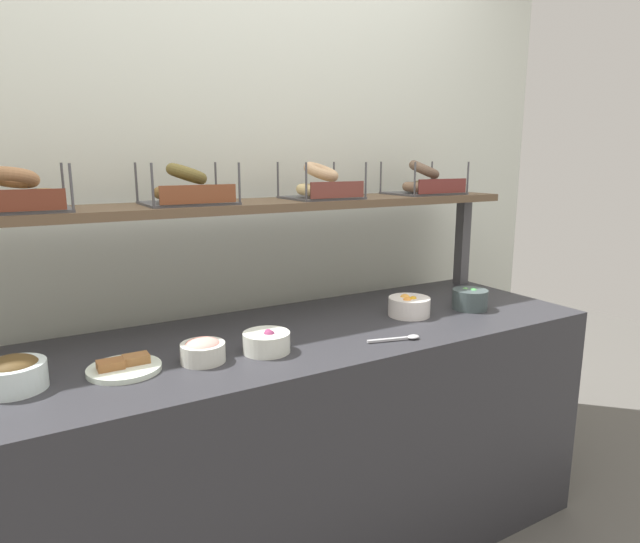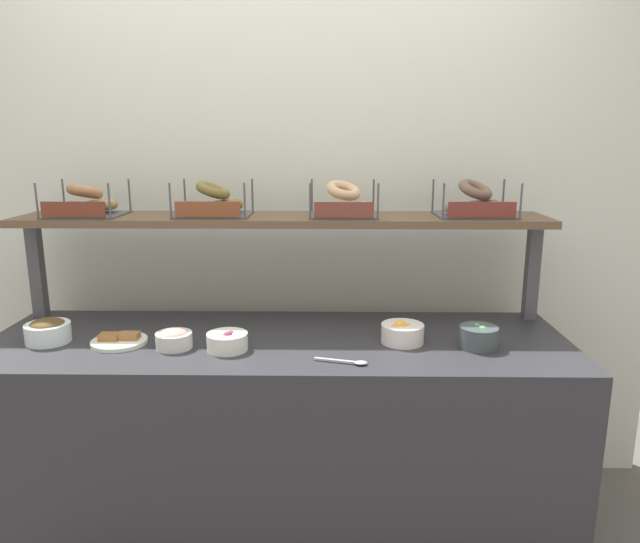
{
  "view_description": "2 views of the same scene",
  "coord_description": "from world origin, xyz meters",
  "px_view_note": "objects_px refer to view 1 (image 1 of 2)",
  "views": [
    {
      "loc": [
        -0.83,
        -1.57,
        1.43
      ],
      "look_at": [
        0.15,
        0.09,
        1.03
      ],
      "focal_mm": 30.4,
      "sensor_mm": 36.0,
      "label": 1
    },
    {
      "loc": [
        0.19,
        -2.06,
        1.58
      ],
      "look_at": [
        0.16,
        0.02,
        1.11
      ],
      "focal_mm": 32.49,
      "sensor_mm": 36.0,
      "label": 2
    }
  ],
  "objects_px": {
    "serving_spoon_near_plate": "(402,338)",
    "serving_plate_white": "(124,367)",
    "bagel_basket_plain": "(321,186)",
    "bagel_basket_cinnamon_raisin": "(187,190)",
    "bowl_chocolate_spread": "(13,373)",
    "bagel_basket_everything": "(15,196)",
    "bowl_veggie_mix": "(470,299)",
    "bowl_beet_salad": "(267,342)",
    "bowl_fruit_salad": "(409,306)",
    "bowl_lox_spread": "(203,350)",
    "bagel_basket_poppy": "(424,183)"
  },
  "relations": [
    {
      "from": "serving_spoon_near_plate",
      "to": "serving_plate_white",
      "type": "bearing_deg",
      "value": 167.64
    },
    {
      "from": "bagel_basket_plain",
      "to": "serving_plate_white",
      "type": "bearing_deg",
      "value": -158.97
    },
    {
      "from": "serving_spoon_near_plate",
      "to": "bagel_basket_cinnamon_raisin",
      "type": "height_order",
      "value": "bagel_basket_cinnamon_raisin"
    },
    {
      "from": "bowl_chocolate_spread",
      "to": "bagel_basket_everything",
      "type": "distance_m",
      "value": 0.53
    },
    {
      "from": "bowl_veggie_mix",
      "to": "bagel_basket_everything",
      "type": "distance_m",
      "value": 1.62
    },
    {
      "from": "bowl_beet_salad",
      "to": "bowl_fruit_salad",
      "type": "xyz_separation_m",
      "value": [
        0.63,
        0.09,
        0.0
      ]
    },
    {
      "from": "bowl_beet_salad",
      "to": "serving_plate_white",
      "type": "height_order",
      "value": "bowl_beet_salad"
    },
    {
      "from": "bowl_veggie_mix",
      "to": "bowl_fruit_salad",
      "type": "bearing_deg",
      "value": 169.87
    },
    {
      "from": "bowl_veggie_mix",
      "to": "bagel_basket_cinnamon_raisin",
      "type": "distance_m",
      "value": 1.15
    },
    {
      "from": "bagel_basket_everything",
      "to": "bagel_basket_plain",
      "type": "relative_size",
      "value": 1.03
    },
    {
      "from": "bagel_basket_plain",
      "to": "bowl_fruit_salad",
      "type": "bearing_deg",
      "value": -53.25
    },
    {
      "from": "bowl_veggie_mix",
      "to": "bowl_beet_salad",
      "type": "bearing_deg",
      "value": -177.47
    },
    {
      "from": "bowl_lox_spread",
      "to": "serving_plate_white",
      "type": "distance_m",
      "value": 0.22
    },
    {
      "from": "bagel_basket_cinnamon_raisin",
      "to": "bagel_basket_poppy",
      "type": "relative_size",
      "value": 0.98
    },
    {
      "from": "bowl_veggie_mix",
      "to": "bagel_basket_everything",
      "type": "height_order",
      "value": "bagel_basket_everything"
    },
    {
      "from": "bowl_chocolate_spread",
      "to": "bowl_lox_spread",
      "type": "bearing_deg",
      "value": -6.46
    },
    {
      "from": "bagel_basket_cinnamon_raisin",
      "to": "bagel_basket_poppy",
      "type": "xyz_separation_m",
      "value": [
        1.05,
        0.0,
        -0.0
      ]
    },
    {
      "from": "bagel_basket_cinnamon_raisin",
      "to": "bagel_basket_everything",
      "type": "bearing_deg",
      "value": -178.69
    },
    {
      "from": "bagel_basket_poppy",
      "to": "bowl_fruit_salad",
      "type": "bearing_deg",
      "value": -136.01
    },
    {
      "from": "bowl_beet_salad",
      "to": "bowl_chocolate_spread",
      "type": "relative_size",
      "value": 0.9
    },
    {
      "from": "bowl_fruit_salad",
      "to": "serving_plate_white",
      "type": "xyz_separation_m",
      "value": [
        -1.04,
        -0.03,
        -0.03
      ]
    },
    {
      "from": "serving_plate_white",
      "to": "bagel_basket_everything",
      "type": "relative_size",
      "value": 0.7
    },
    {
      "from": "bowl_lox_spread",
      "to": "bowl_chocolate_spread",
      "type": "bearing_deg",
      "value": 173.54
    },
    {
      "from": "bowl_veggie_mix",
      "to": "bagel_basket_poppy",
      "type": "xyz_separation_m",
      "value": [
        0.04,
        0.35,
        0.44
      ]
    },
    {
      "from": "bowl_beet_salad",
      "to": "bagel_basket_everything",
      "type": "xyz_separation_m",
      "value": [
        -0.62,
        0.37,
        0.44
      ]
    },
    {
      "from": "bowl_fruit_salad",
      "to": "serving_spoon_near_plate",
      "type": "bearing_deg",
      "value": -133.78
    },
    {
      "from": "bowl_chocolate_spread",
      "to": "bagel_basket_everything",
      "type": "relative_size",
      "value": 0.55
    },
    {
      "from": "bowl_veggie_mix",
      "to": "bagel_basket_poppy",
      "type": "distance_m",
      "value": 0.56
    },
    {
      "from": "bowl_fruit_salad",
      "to": "serving_plate_white",
      "type": "height_order",
      "value": "bowl_fruit_salad"
    },
    {
      "from": "bowl_beet_salad",
      "to": "bowl_veggie_mix",
      "type": "distance_m",
      "value": 0.9
    },
    {
      "from": "serving_spoon_near_plate",
      "to": "bagel_basket_cinnamon_raisin",
      "type": "bearing_deg",
      "value": 136.59
    },
    {
      "from": "bagel_basket_poppy",
      "to": "serving_spoon_near_plate",
      "type": "bearing_deg",
      "value": -135.11
    },
    {
      "from": "bowl_veggie_mix",
      "to": "serving_spoon_near_plate",
      "type": "height_order",
      "value": "bowl_veggie_mix"
    },
    {
      "from": "bowl_beet_salad",
      "to": "bowl_veggie_mix",
      "type": "height_order",
      "value": "bowl_veggie_mix"
    },
    {
      "from": "bagel_basket_plain",
      "to": "bagel_basket_poppy",
      "type": "distance_m",
      "value": 0.53
    },
    {
      "from": "bowl_fruit_salad",
      "to": "serving_plate_white",
      "type": "bearing_deg",
      "value": -178.47
    },
    {
      "from": "bowl_beet_salad",
      "to": "bagel_basket_cinnamon_raisin",
      "type": "height_order",
      "value": "bagel_basket_cinnamon_raisin"
    },
    {
      "from": "bowl_beet_salad",
      "to": "bowl_lox_spread",
      "type": "height_order",
      "value": "same"
    },
    {
      "from": "bagel_basket_plain",
      "to": "bagel_basket_everything",
      "type": "bearing_deg",
      "value": -179.78
    },
    {
      "from": "bowl_fruit_salad",
      "to": "bagel_basket_poppy",
      "type": "height_order",
      "value": "bagel_basket_poppy"
    },
    {
      "from": "serving_spoon_near_plate",
      "to": "bagel_basket_poppy",
      "type": "height_order",
      "value": "bagel_basket_poppy"
    },
    {
      "from": "bowl_lox_spread",
      "to": "serving_spoon_near_plate",
      "type": "height_order",
      "value": "bowl_lox_spread"
    },
    {
      "from": "bagel_basket_cinnamon_raisin",
      "to": "serving_plate_white",
      "type": "bearing_deg",
      "value": -132.8
    },
    {
      "from": "bagel_basket_everything",
      "to": "bagel_basket_poppy",
      "type": "xyz_separation_m",
      "value": [
        1.56,
        0.02,
        0.0
      ]
    },
    {
      "from": "bowl_chocolate_spread",
      "to": "bagel_basket_cinnamon_raisin",
      "type": "bearing_deg",
      "value": 28.71
    },
    {
      "from": "bowl_chocolate_spread",
      "to": "bagel_basket_poppy",
      "type": "bearing_deg",
      "value": 11.01
    },
    {
      "from": "bowl_lox_spread",
      "to": "serving_spoon_near_plate",
      "type": "bearing_deg",
      "value": -12.85
    },
    {
      "from": "bagel_basket_plain",
      "to": "bowl_chocolate_spread",
      "type": "bearing_deg",
      "value": -164.47
    },
    {
      "from": "serving_spoon_near_plate",
      "to": "bowl_lox_spread",
      "type": "bearing_deg",
      "value": 167.15
    },
    {
      "from": "bowl_veggie_mix",
      "to": "serving_spoon_near_plate",
      "type": "relative_size",
      "value": 0.77
    }
  ]
}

